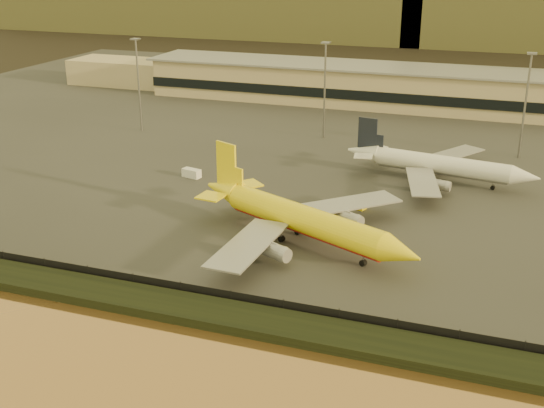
{
  "coord_description": "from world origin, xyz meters",
  "views": [
    {
      "loc": [
        36.66,
        -92.87,
        48.84
      ],
      "look_at": [
        -0.59,
        12.0,
        6.52
      ],
      "focal_mm": 45.0,
      "sensor_mm": 36.0,
      "label": 1
    }
  ],
  "objects": [
    {
      "name": "perimeter_fence",
      "position": [
        0.0,
        -13.0,
        1.3
      ],
      "size": [
        300.0,
        0.05,
        2.2
      ],
      "primitive_type": "cube",
      "color": "black",
      "rests_on": "tarmac"
    },
    {
      "name": "white_narrowbody_jet",
      "position": [
        23.37,
        53.44,
        3.86
      ],
      "size": [
        42.55,
        41.08,
        12.24
      ],
      "rotation": [
        0.0,
        0.0,
        -0.16
      ],
      "color": "silver",
      "rests_on": "tarmac"
    },
    {
      "name": "gse_vehicle_white",
      "position": [
        -28.83,
        37.62,
        1.15
      ],
      "size": [
        4.56,
        2.84,
        1.9
      ],
      "primitive_type": "cube",
      "rotation": [
        0.0,
        0.0,
        -0.23
      ],
      "color": "silver",
      "rests_on": "tarmac"
    },
    {
      "name": "dhl_cargo_jet",
      "position": [
        4.89,
        11.61,
        4.48
      ],
      "size": [
        45.56,
        43.17,
        14.35
      ],
      "rotation": [
        0.0,
        0.0,
        -0.42
      ],
      "color": "yellow",
      "rests_on": "tarmac"
    },
    {
      "name": "tarmac",
      "position": [
        0.0,
        95.0,
        0.1
      ],
      "size": [
        320.0,
        220.0,
        0.2
      ],
      "primitive_type": "cube",
      "color": "#2D2D2D",
      "rests_on": "ground"
    },
    {
      "name": "embankment",
      "position": [
        0.0,
        -17.0,
        0.7
      ],
      "size": [
        320.0,
        7.0,
        1.4
      ],
      "primitive_type": "cube",
      "color": "black",
      "rests_on": "ground"
    },
    {
      "name": "gse_vehicle_yellow",
      "position": [
        10.24,
        31.16,
        1.09
      ],
      "size": [
        4.31,
        3.0,
        1.77
      ],
      "primitive_type": "cube",
      "rotation": [
        0.0,
        0.0,
        -0.34
      ],
      "color": "yellow",
      "rests_on": "tarmac"
    },
    {
      "name": "ground",
      "position": [
        0.0,
        0.0,
        0.0
      ],
      "size": [
        900.0,
        900.0,
        0.0
      ],
      "primitive_type": "plane",
      "color": "black",
      "rests_on": "ground"
    },
    {
      "name": "apron_light_masts",
      "position": [
        15.0,
        75.0,
        15.7
      ],
      "size": [
        152.2,
        12.2,
        25.4
      ],
      "color": "slate",
      "rests_on": "tarmac"
    },
    {
      "name": "terminal_building",
      "position": [
        -14.52,
        125.55,
        6.25
      ],
      "size": [
        202.0,
        25.0,
        12.6
      ],
      "color": "tan",
      "rests_on": "tarmac"
    }
  ]
}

